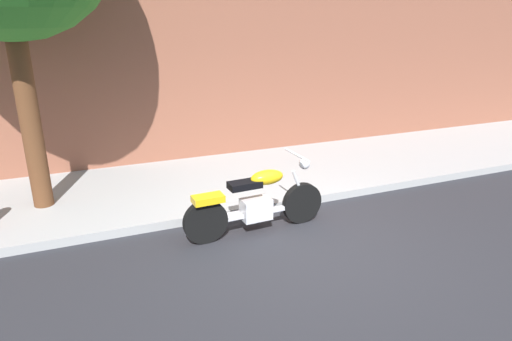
{
  "coord_description": "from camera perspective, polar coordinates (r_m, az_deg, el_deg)",
  "views": [
    {
      "loc": [
        -2.72,
        -5.01,
        3.12
      ],
      "look_at": [
        -0.41,
        0.64,
        0.98
      ],
      "focal_mm": 31.32,
      "sensor_mm": 36.0,
      "label": 1
    }
  ],
  "objects": [
    {
      "name": "ground_plane",
      "position": [
        6.5,
        5.59,
        -9.5
      ],
      "size": [
        60.0,
        60.0,
        0.0
      ],
      "primitive_type": "plane",
      "color": "#28282D"
    },
    {
      "name": "sidewalk",
      "position": [
        8.74,
        -2.63,
        -1.15
      ],
      "size": [
        25.49,
        2.99,
        0.14
      ],
      "primitive_type": "cube",
      "color": "#A6A6A6",
      "rests_on": "ground"
    },
    {
      "name": "motorcycle",
      "position": [
        6.65,
        -0.04,
        -4.14
      ],
      "size": [
        2.25,
        0.7,
        1.15
      ],
      "color": "black",
      "rests_on": "ground"
    }
  ]
}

